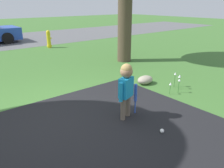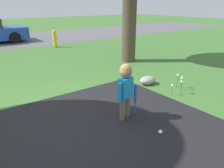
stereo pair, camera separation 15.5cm
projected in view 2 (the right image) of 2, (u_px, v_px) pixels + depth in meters
name	position (u px, v px, depth m)	size (l,w,h in m)	color
ground_plane	(63.00, 117.00, 4.17)	(60.00, 60.00, 0.00)	#3D6B2D
child	(125.00, 84.00, 3.90)	(0.41, 0.24, 1.06)	#6B5B4C
baseball_bat	(135.00, 95.00, 4.16)	(0.06, 0.06, 0.62)	blue
sports_ball	(160.00, 132.00, 3.62)	(0.07, 0.07, 0.07)	white
fire_hydrant	(55.00, 39.00, 10.60)	(0.26, 0.23, 0.83)	yellow
flower_bed	(179.00, 80.00, 5.30)	(0.64, 0.35, 0.40)	#38702D
edging_rock	(148.00, 80.00, 5.81)	(0.48, 0.33, 0.22)	#9E937F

